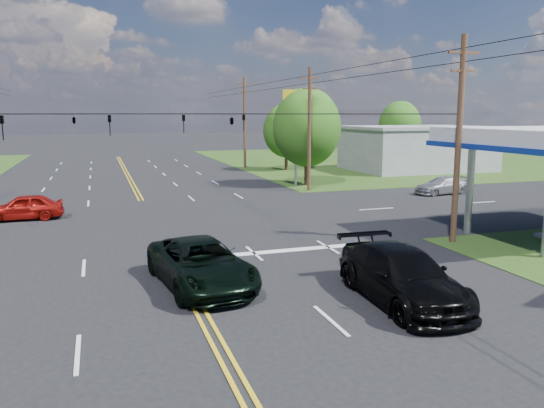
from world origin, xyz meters
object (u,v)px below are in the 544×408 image
object	(u,v)px
tree_far_r	(400,125)
tree_right_b	(286,131)
pole_se	(459,138)
retail_ne	(417,149)
pole_ne	(309,128)
tree_right_a	(307,128)
pickup_dkgreen	(201,264)
pole_right_far	(245,121)
suv_black	(402,275)

from	to	relation	value
tree_far_r	tree_right_b	bearing A→B (deg)	-161.08
pole_se	retail_ne	bearing A→B (deg)	59.62
pole_ne	tree_right_a	xyz separation A→B (m)	(1.00, 3.00, -0.05)
retail_ne	pickup_dkgreen	world-z (taller)	retail_ne
pole_se	tree_right_b	bearing A→B (deg)	83.95
tree_right_b	pickup_dkgreen	bearing A→B (deg)	-114.17
pole_right_far	tree_right_a	world-z (taller)	pole_right_far
tree_right_b	pole_ne	bearing A→B (deg)	-103.13
pole_ne	tree_right_b	world-z (taller)	pole_ne
tree_right_a	suv_black	xyz separation A→B (m)	(-7.63, -27.17, -4.00)
pole_ne	pole_right_far	bearing A→B (deg)	90.00
retail_ne	pickup_dkgreen	distance (m)	43.29
retail_ne	pole_ne	bearing A→B (deg)	-147.09
retail_ne	pole_se	distance (m)	33.72
pole_right_far	pickup_dkgreen	distance (m)	41.80
pole_right_far	pickup_dkgreen	world-z (taller)	pole_right_far
pickup_dkgreen	pole_right_far	bearing A→B (deg)	65.14
retail_ne	pole_right_far	xyz separation A→B (m)	(-17.00, 8.00, 2.97)
tree_far_r	tree_right_a	bearing A→B (deg)	-138.01
pole_se	tree_far_r	size ratio (longest dim) A/B	1.25
retail_ne	pole_right_far	size ratio (longest dim) A/B	1.40
pole_ne	suv_black	xyz separation A→B (m)	(-6.63, -24.17, -4.05)
pole_right_far	tree_right_a	bearing A→B (deg)	-86.42
tree_right_b	tree_far_r	world-z (taller)	tree_far_r
pickup_dkgreen	suv_black	xyz separation A→B (m)	(5.87, -3.52, 0.05)
pole_se	pole_ne	size ratio (longest dim) A/B	1.00
retail_ne	pole_ne	xyz separation A→B (m)	(-17.00, -11.00, 2.72)
pole_right_far	pole_se	bearing A→B (deg)	-90.00
retail_ne	pole_ne	size ratio (longest dim) A/B	1.47
tree_right_a	pickup_dkgreen	size ratio (longest dim) A/B	1.39
pole_right_far	tree_right_a	xyz separation A→B (m)	(1.00, -16.00, -0.30)
tree_far_r	pickup_dkgreen	world-z (taller)	tree_far_r
tree_far_r	pole_se	bearing A→B (deg)	-118.30
pole_se	pole_right_far	distance (m)	37.00
retail_ne	tree_far_r	distance (m)	11.02
retail_ne	pole_right_far	distance (m)	19.02
retail_ne	tree_right_a	xyz separation A→B (m)	(-16.00, -8.00, 2.67)
pole_se	pole_right_far	world-z (taller)	pole_right_far
pole_se	tree_right_a	distance (m)	21.02
pole_right_far	pole_ne	bearing A→B (deg)	-90.00
pole_ne	pickup_dkgreen	size ratio (longest dim) A/B	1.62
pole_ne	retail_ne	bearing A→B (deg)	32.91
pole_se	tree_right_b	distance (m)	33.19
suv_black	pickup_dkgreen	bearing A→B (deg)	151.34
pole_ne	tree_right_b	size ratio (longest dim) A/B	1.34
pickup_dkgreen	tree_right_a	bearing A→B (deg)	52.92
suv_black	retail_ne	bearing A→B (deg)	58.39
suv_black	tree_right_a	bearing A→B (deg)	76.60
pole_ne	pole_right_far	distance (m)	19.00
pole_ne	tree_far_r	distance (m)	29.70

